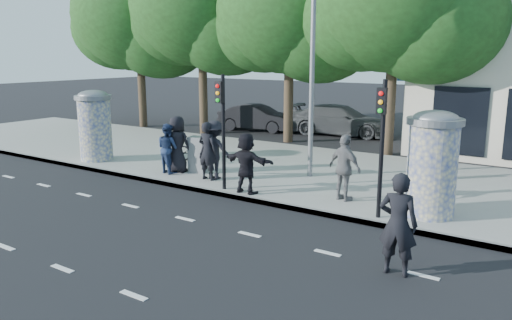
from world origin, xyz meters
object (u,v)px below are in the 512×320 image
Objects in this scene: ad_column_left at (95,124)px; traffic_pole_near at (222,120)px; ped_a at (177,144)px; bicycle at (196,150)px; street_lamp at (312,32)px; ped_e at (345,168)px; traffic_pole_far at (382,135)px; cabinet_right at (424,187)px; ped_b at (208,151)px; cabinet_left at (198,154)px; man_road at (398,224)px; ped_c at (168,148)px; car_mid at (257,118)px; ped_d at (215,150)px; ped_f at (246,163)px; car_right at (340,120)px; ad_column_right at (432,161)px.

ad_column_left is 6.67m from traffic_pole_near.
bicycle is at bearing -82.00° from ped_a.
street_lamp is 4.68m from ped_e.
cabinet_right is at bearing 59.38° from traffic_pole_far.
ped_a is 1.14× the size of bicycle.
ped_b is 1.53× the size of cabinet_left.
ped_a reaches higher than man_road.
ped_c is at bearing 20.95° from ped_e.
street_lamp is 5.80m from ped_a.
traffic_pole_far reaches higher than car_mid.
traffic_pole_near is at bearing 33.45° from ped_e.
bicycle is (-2.14, 1.60, -0.50)m from ped_d.
ped_b is at bearing 21.86° from ped_e.
ped_b is at bearing -15.93° from ped_f.
ped_c is 9.51m from man_road.
ad_column_left reaches higher than ped_a.
ped_c is 1.91m from bicycle.
traffic_pole_far is 1.77× the size of ped_a.
ped_b reaches higher than ped_f.
ped_a reaches higher than bicycle.
traffic_pole_near reaches higher than ped_e.
ped_f is (7.41, -0.65, -0.50)m from ad_column_left.
man_road is 1.65× the size of cabinet_right.
ped_d is 4.50m from ped_e.
ped_a is at bearing -110.09° from ped_c.
cabinet_left is at bearing 169.30° from traffic_pole_far.
ped_e is at bearing -12.84° from cabinet_left.
traffic_pole_far is 4.16m from ped_f.
cabinet_left is (-0.94, 0.63, -0.33)m from ped_b.
ped_d is at bearing 138.28° from traffic_pole_near.
ped_b is at bearing 149.24° from traffic_pole_near.
ped_b reaches higher than ped_c.
car_right reaches higher than cabinet_right.
cabinet_right is (6.66, 0.60, -0.33)m from ped_b.
ped_d is 1.55× the size of cabinet_left.
ped_f reaches higher than ped_c.
man_road is 16.73m from car_right.
ad_column_right is at bearing -40.57° from cabinet_right.
ped_e is 0.35× the size of car_right.
traffic_pole_far is 1.81× the size of ped_b.
ped_f reaches higher than car_right.
ped_d is at bearing -23.38° from ped_f.
traffic_pole_near is at bearing -178.47° from car_right.
man_road is at bearing 148.14° from ped_a.
ped_a reaches higher than ped_e.
ped_f is (-4.99, -0.85, -0.50)m from ad_column_right.
ad_column_right is (12.40, 0.20, 0.00)m from ad_column_left.
ad_column_left is 3.81m from ped_c.
ad_column_left is 3.98m from ped_a.
bicycle is (-4.56, -0.34, -4.20)m from street_lamp.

